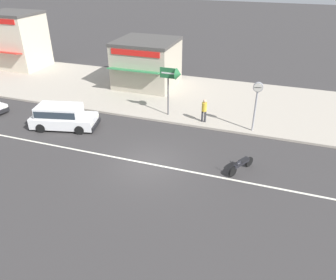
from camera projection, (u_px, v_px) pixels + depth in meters
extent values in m
plane|color=#383535|center=(149.00, 164.00, 18.17)|extent=(160.00, 160.00, 0.00)
cube|color=silver|center=(149.00, 164.00, 18.17)|extent=(50.40, 0.14, 0.01)
cube|color=#ADA393|center=(195.00, 98.00, 26.54)|extent=(68.00, 10.00, 0.15)
cube|color=black|center=(0.00, 112.00, 23.48)|extent=(0.39, 1.53, 0.28)
cube|color=white|center=(5.00, 107.00, 23.80)|extent=(0.12, 0.25, 0.14)
cylinder|color=black|center=(2.00, 107.00, 24.35)|extent=(0.63, 0.32, 0.60)
cube|color=white|center=(64.00, 120.00, 21.83)|extent=(4.49, 2.67, 0.70)
cube|color=white|center=(59.00, 111.00, 21.51)|extent=(3.12, 2.19, 0.70)
cube|color=#28333D|center=(59.00, 111.00, 21.51)|extent=(3.02, 2.20, 0.45)
cube|color=black|center=(96.00, 125.00, 21.74)|extent=(0.51, 1.71, 0.28)
cube|color=white|center=(98.00, 116.00, 22.10)|extent=(0.13, 0.25, 0.14)
cube|color=white|center=(92.00, 124.00, 21.03)|extent=(0.13, 0.25, 0.14)
cylinder|color=black|center=(88.00, 119.00, 22.54)|extent=(0.63, 0.35, 0.60)
cylinder|color=black|center=(80.00, 130.00, 21.09)|extent=(0.63, 0.35, 0.60)
cylinder|color=black|center=(51.00, 117.00, 22.77)|extent=(0.63, 0.35, 0.60)
cylinder|color=black|center=(41.00, 128.00, 21.32)|extent=(0.63, 0.35, 0.60)
cylinder|color=black|center=(233.00, 172.00, 17.02)|extent=(0.36, 0.54, 0.56)
cylinder|color=black|center=(249.00, 162.00, 17.83)|extent=(0.36, 0.54, 0.56)
cube|color=black|center=(242.00, 163.00, 17.33)|extent=(0.72, 1.11, 0.18)
cube|color=black|center=(244.00, 160.00, 17.36)|extent=(0.52, 0.67, 0.12)
ellipsoid|color=black|center=(239.00, 163.00, 17.13)|extent=(0.41, 0.47, 0.22)
cylinder|color=#232326|center=(234.00, 163.00, 16.79)|extent=(0.50, 0.30, 0.03)
cylinder|color=#9E9EA3|center=(255.00, 112.00, 20.72)|extent=(0.12, 0.12, 2.67)
cylinder|color=#9E9EA3|center=(258.00, 87.00, 19.92)|extent=(0.60, 0.18, 0.60)
cylinder|color=white|center=(258.00, 88.00, 19.84)|extent=(0.53, 0.02, 0.53)
cylinder|color=white|center=(258.00, 87.00, 20.00)|extent=(0.53, 0.02, 0.53)
cube|color=black|center=(258.00, 88.00, 19.83)|extent=(0.27, 0.01, 0.05)
cube|color=black|center=(258.00, 88.00, 19.83)|extent=(0.43, 0.01, 0.06)
cylinder|color=#4C4C51|center=(168.00, 97.00, 22.87)|extent=(0.10, 0.10, 2.72)
cube|color=#236638|center=(168.00, 73.00, 22.00)|extent=(1.14, 0.06, 0.71)
cone|color=#236638|center=(179.00, 74.00, 21.79)|extent=(0.36, 0.78, 0.78)
cube|color=white|center=(168.00, 73.00, 21.98)|extent=(0.91, 0.01, 0.10)
cylinder|color=#333338|center=(202.00, 116.00, 22.33)|extent=(0.14, 0.14, 0.81)
cylinder|color=#333338|center=(205.00, 117.00, 22.27)|extent=(0.14, 0.14, 0.81)
cylinder|color=gold|center=(204.00, 107.00, 21.96)|extent=(0.34, 0.34, 0.60)
sphere|color=#D6AD89|center=(205.00, 101.00, 21.76)|extent=(0.22, 0.22, 0.22)
cube|color=beige|center=(17.00, 41.00, 32.75)|extent=(4.91, 4.06, 5.09)
cube|color=#474442|center=(11.00, 13.00, 31.45)|extent=(5.01, 4.14, 0.24)
cube|color=red|center=(1.00, 52.00, 31.02)|extent=(4.42, 0.90, 0.28)
cube|color=#B2A893|center=(147.00, 64.00, 28.24)|extent=(4.87, 4.72, 3.65)
cube|color=#474442|center=(146.00, 41.00, 27.29)|extent=(4.97, 4.81, 0.24)
cube|color=#33844C|center=(134.00, 71.00, 25.89)|extent=(4.38, 0.90, 0.28)
cube|color=red|center=(135.00, 53.00, 25.53)|extent=(4.14, 0.08, 0.44)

